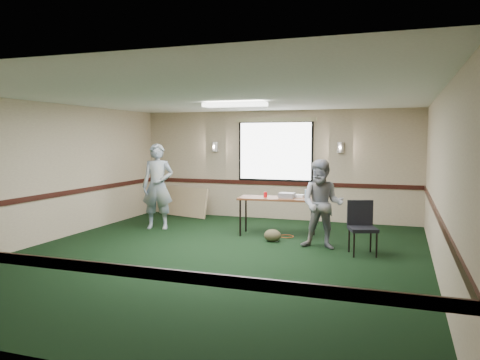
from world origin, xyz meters
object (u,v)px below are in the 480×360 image
(folding_table, at_px, (277,200))
(person_left, at_px, (158,186))
(projector, at_px, (287,195))
(conference_chair, at_px, (362,223))
(person_right, at_px, (322,204))

(folding_table, distance_m, person_left, 2.73)
(folding_table, height_order, projector, projector)
(conference_chair, height_order, person_right, person_right)
(projector, height_order, person_left, person_left)
(conference_chair, xyz_separation_m, person_right, (-0.71, 0.16, 0.27))
(conference_chair, bearing_deg, person_left, 150.61)
(person_right, bearing_deg, folding_table, 143.33)
(folding_table, bearing_deg, projector, -1.73)
(projector, distance_m, person_left, 2.91)
(conference_chair, relative_size, person_left, 0.49)
(projector, relative_size, person_left, 0.16)
(person_left, height_order, person_right, person_left)
(conference_chair, bearing_deg, projector, 128.79)
(folding_table, height_order, person_left, person_left)
(folding_table, distance_m, projector, 0.22)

